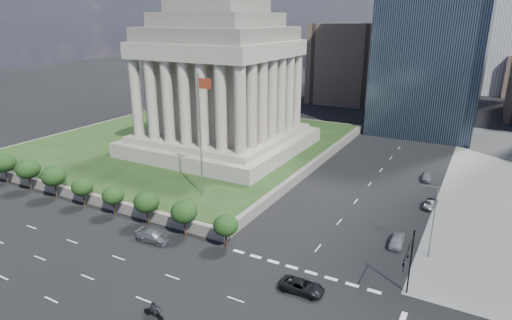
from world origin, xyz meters
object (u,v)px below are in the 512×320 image
Objects in this scene: motorcycle_trail at (153,310)px; pickup_truck at (302,286)px; war_memorial at (219,60)px; flagpole at (201,129)px; parked_sedan_near at (397,241)px; parked_sedan_far at (426,177)px; street_lamp_north at (432,217)px; parked_sedan_mid at (430,204)px; traffic_signal_ne at (409,260)px; suv_grey at (153,236)px.

pickup_truck is at bearing 46.23° from motorcycle_trail.
war_memorial is 1.95× the size of flagpole.
parked_sedan_near reaches higher than parked_sedan_far.
flagpole is at bearing -179.00° from parked_sedan_near.
parked_sedan_far is 1.64× the size of motorcycle_trail.
flagpole is 4.46× the size of parked_sedan_near.
motorcycle_trail is (-18.89, -56.11, 0.25)m from parked_sedan_far.
street_lamp_north is 2.23× the size of parked_sedan_near.
pickup_truck is at bearing -117.08° from parked_sedan_near.
flagpole is 4.91× the size of parked_sedan_mid.
flagpole is 2.50× the size of traffic_signal_ne.
street_lamp_north reaches higher than motorcycle_trail.
parked_sedan_near is (-4.09, 0.92, -4.90)m from street_lamp_north.
suv_grey is (-34.30, -14.37, -4.92)m from street_lamp_north.
war_memorial reaches higher than flagpole.
pickup_truck is (-10.57, -3.79, -4.52)m from traffic_signal_ne.
parked_sedan_mid is (9.57, 31.32, -0.06)m from pickup_truck.
street_lamp_north is at bearing -75.90° from parked_sedan_mid.
parked_sedan_far reaches higher than parked_sedan_mid.
parked_sedan_far is at bearing 72.99° from motorcycle_trail.
parked_sedan_near is (43.24, -22.08, -20.64)m from war_memorial.
traffic_signal_ne is (46.50, -34.30, -16.15)m from war_memorial.
suv_grey is at bearing -157.26° from street_lamp_north.
parked_sedan_near is (30.21, 15.29, 0.03)m from suv_grey.
street_lamp_north is 19.55m from pickup_truck.
war_memorial is 4.88× the size of traffic_signal_ne.
suv_grey is (13.03, -37.37, -20.66)m from war_memorial.
traffic_signal_ne is 27.54m from motorcycle_trail.
suv_grey is at bearing -86.31° from flagpole.
suv_grey is 44.61m from parked_sedan_mid.
suv_grey is 53.00m from parked_sedan_far.
pickup_truck is 1.19× the size of parked_sedan_far.
parked_sedan_near is at bearing -26.23° from pickup_truck.
traffic_signal_ne is at bearing -71.94° from pickup_truck.
pickup_truck reaches higher than parked_sedan_mid.
parked_sedan_far is (-3.50, 40.65, -4.50)m from traffic_signal_ne.
traffic_signal_ne is 0.80× the size of street_lamp_north.
flagpole reaches higher than parked_sedan_far.
parked_sedan_mid is at bearing 92.08° from traffic_signal_ne.
suv_grey reaches higher than parked_sedan_mid.
street_lamp_north reaches higher than suv_grey.
parked_sedan_mid is at bearing -85.93° from parked_sedan_far.
traffic_signal_ne is at bearing -77.61° from parked_sedan_near.
war_memorial is 44.65m from suv_grey.
traffic_signal_ne is 33.91m from suv_grey.
suv_grey is 16.62m from motorcycle_trail.
war_memorial is 60.00m from traffic_signal_ne.
street_lamp_north reaches higher than parked_sedan_near.
parked_sedan_far is at bearing -10.72° from pickup_truck.
war_memorial is at bearing 150.41° from parked_sedan_near.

